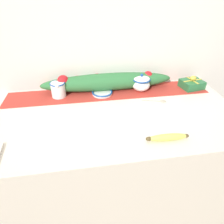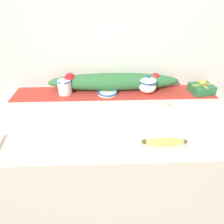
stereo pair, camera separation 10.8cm
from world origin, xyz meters
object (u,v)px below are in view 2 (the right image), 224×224
cream_pitcher (65,86)px  banana (164,142)px  small_dish (107,92)px  spoon (166,104)px  gift_box (202,88)px  sugar_bowl (148,85)px

cream_pitcher → banana: 0.76m
cream_pitcher → small_dish: cream_pitcher is taller
small_dish → spoon: bearing=-23.5°
spoon → gift_box: (0.28, 0.15, 0.03)m
small_dish → gift_box: (0.64, -0.00, 0.02)m
sugar_bowl → banana: size_ratio=0.57×
sugar_bowl → spoon: 0.20m
sugar_bowl → small_dish: sugar_bowl is taller
sugar_bowl → gift_box: (0.37, -0.02, -0.02)m
sugar_bowl → spoon: (0.09, -0.17, -0.05)m
spoon → gift_box: bearing=45.0°
spoon → small_dish: bearing=172.8°
banana → spoon: (0.11, 0.36, -0.01)m
banana → spoon: bearing=73.5°
sugar_bowl → gift_box: bearing=-2.5°
small_dish → banana: 0.58m
small_dish → banana: size_ratio=0.65×
cream_pitcher → sugar_bowl: size_ratio=0.93×
cream_pitcher → spoon: bearing=-14.9°
banana → gift_box: 0.64m
cream_pitcher → banana: cream_pitcher is taller
sugar_bowl → banana: 0.53m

